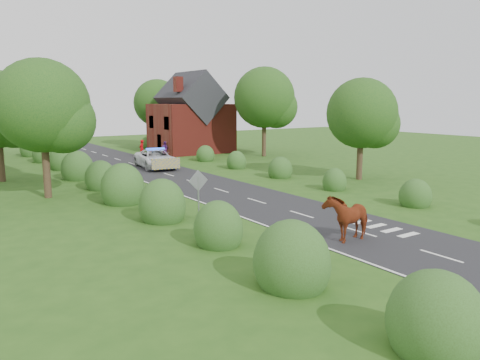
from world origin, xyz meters
TOP-DOWN VIEW (x-y plane):
  - ground at (0.00, 0.00)m, footprint 120.00×120.00m
  - road at (0.00, 15.00)m, footprint 6.00×70.00m
  - road_markings at (-1.60, 12.93)m, footprint 4.96×70.00m
  - hedgerow_left at (-6.51, 11.69)m, footprint 2.75×50.41m
  - hedgerow_right at (6.60, 11.21)m, footprint 2.10×45.78m
  - tree_left_a at (-9.75, 11.86)m, footprint 5.74×5.60m
  - tree_left_b at (-11.25, 19.86)m, footprint 5.74×5.60m
  - tree_right_a at (11.23, 5.87)m, footprint 5.33×5.20m
  - tree_right_b at (14.29, 21.84)m, footprint 6.56×6.40m
  - tree_right_c at (9.27, 37.85)m, footprint 6.15×6.00m
  - road_sign at (-5.00, 2.00)m, footprint 1.06×0.08m
  - house at (9.49, 30.00)m, footprint 8.00×7.40m
  - cow at (-1.31, -4.37)m, footprint 2.48×1.48m
  - police_van at (0.75, 20.21)m, footprint 3.42×6.18m
  - pedestrian_red at (2.65, 28.07)m, footprint 0.81×0.77m
  - pedestrian_purple at (5.20, 27.93)m, footprint 0.97×0.97m

SIDE VIEW (x-z plane):
  - ground at x=0.00m, z-range 0.00..0.00m
  - road at x=0.00m, z-range 0.00..0.02m
  - road_markings at x=-1.60m, z-range 0.02..0.03m
  - hedgerow_right at x=6.60m, z-range -0.50..1.60m
  - hedgerow_left at x=-6.51m, z-range -0.75..2.25m
  - pedestrian_purple at x=5.20m, z-range 0.00..1.59m
  - police_van at x=0.75m, z-range -0.07..1.70m
  - cow at x=-1.31m, z-range 0.00..1.68m
  - pedestrian_red at x=2.65m, z-range 0.00..1.86m
  - road_sign at x=-5.00m, z-range 0.39..2.92m
  - house at x=9.49m, z-range -0.80..8.37m
  - tree_right_a at x=11.23m, z-range 0.96..8.52m
  - tree_left_b at x=-11.25m, z-range 1.01..9.08m
  - tree_left_a at x=-9.75m, z-range 1.15..9.53m
  - tree_right_c at x=9.27m, z-range 1.05..9.63m
  - tree_right_b at x=14.29m, z-range 1.24..10.64m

